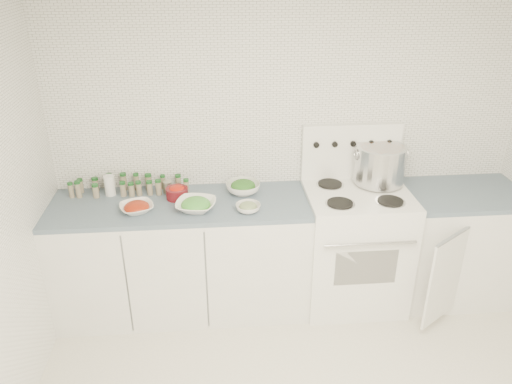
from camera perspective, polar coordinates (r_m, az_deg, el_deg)
name	(u,v)px	position (r m, az deg, el deg)	size (l,w,h in m)	color
room_walls	(338,187)	(2.30, 9.40, 0.62)	(3.54, 3.04, 2.52)	white
counter_left	(183,256)	(3.83, -8.32, -7.28)	(1.85, 0.62, 0.90)	white
stove	(353,243)	(3.93, 11.08, -5.78)	(0.76, 0.70, 1.36)	white
counter_right	(455,244)	(4.24, 21.83, -5.50)	(0.89, 0.85, 0.90)	white
stock_pot	(380,163)	(3.84, 13.98, 3.24)	(0.39, 0.37, 0.28)	silver
bowl_tomato	(137,207)	(3.53, -13.49, -1.72)	(0.29, 0.29, 0.08)	white
bowl_snowpea	(196,205)	(3.48, -6.88, -1.46)	(0.33, 0.33, 0.09)	white
bowl_broccoli	(243,187)	(3.70, -1.48, 0.57)	(0.31, 0.31, 0.10)	white
bowl_zucchini	(248,207)	(3.44, -0.91, -1.75)	(0.21, 0.21, 0.07)	white
bowl_pepper	(177,192)	(3.66, -9.02, -0.01)	(0.16, 0.16, 0.10)	#5E1016
salt_canister	(110,185)	(3.81, -16.38, 0.73)	(0.08, 0.08, 0.15)	white
tin_can	(168,187)	(3.76, -10.07, 0.58)	(0.07, 0.07, 0.09)	#A09987
spice_cluster	(128,185)	(3.81, -14.44, 0.73)	(0.87, 0.16, 0.14)	gray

